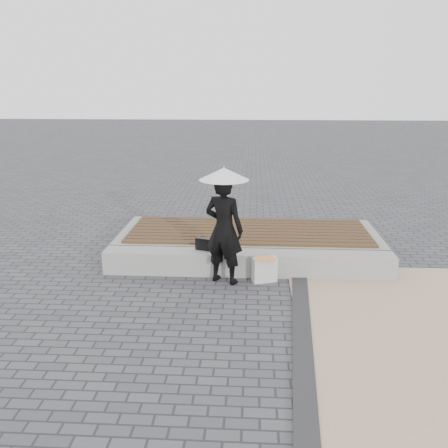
{
  "coord_description": "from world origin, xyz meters",
  "views": [
    {
      "loc": [
        0.07,
        -6.4,
        3.18
      ],
      "look_at": [
        -0.39,
        1.22,
        1.0
      ],
      "focal_mm": 39.33,
      "sensor_mm": 36.0,
      "label": 1
    }
  ],
  "objects_px": {
    "handbag": "(204,244)",
    "parasol": "(224,174)",
    "canvas_tote": "(265,270)",
    "seating_ledge": "(248,263)",
    "woman": "(224,229)"
  },
  "relations": [
    {
      "from": "handbag",
      "to": "parasol",
      "type": "bearing_deg",
      "value": -30.23
    },
    {
      "from": "seating_ledge",
      "to": "parasol",
      "type": "height_order",
      "value": "parasol"
    },
    {
      "from": "woman",
      "to": "canvas_tote",
      "type": "distance_m",
      "value": 0.97
    },
    {
      "from": "seating_ledge",
      "to": "woman",
      "type": "xyz_separation_m",
      "value": [
        -0.39,
        -0.38,
        0.71
      ]
    },
    {
      "from": "handbag",
      "to": "canvas_tote",
      "type": "distance_m",
      "value": 1.15
    },
    {
      "from": "seating_ledge",
      "to": "canvas_tote",
      "type": "distance_m",
      "value": 0.45
    },
    {
      "from": "canvas_tote",
      "to": "handbag",
      "type": "bearing_deg",
      "value": 140.67
    },
    {
      "from": "woman",
      "to": "canvas_tote",
      "type": "height_order",
      "value": "woman"
    },
    {
      "from": "seating_ledge",
      "to": "woman",
      "type": "distance_m",
      "value": 0.89
    },
    {
      "from": "seating_ledge",
      "to": "parasol",
      "type": "relative_size",
      "value": 4.93
    },
    {
      "from": "parasol",
      "to": "canvas_tote",
      "type": "relative_size",
      "value": 2.4
    },
    {
      "from": "seating_ledge",
      "to": "woman",
      "type": "relative_size",
      "value": 2.75
    },
    {
      "from": "parasol",
      "to": "canvas_tote",
      "type": "bearing_deg",
      "value": 3.14
    },
    {
      "from": "seating_ledge",
      "to": "canvas_tote",
      "type": "bearing_deg",
      "value": -50.46
    },
    {
      "from": "seating_ledge",
      "to": "parasol",
      "type": "distance_m",
      "value": 1.71
    }
  ]
}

